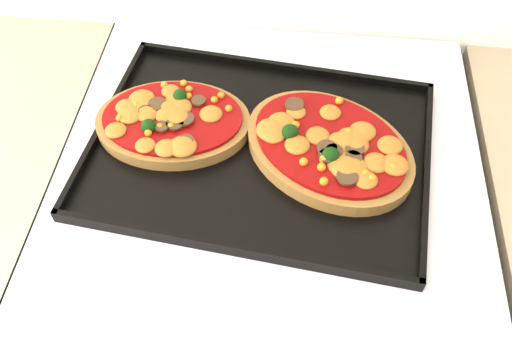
# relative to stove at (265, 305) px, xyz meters

# --- Properties ---
(stove) EXTENTS (0.60, 0.60, 0.91)m
(stove) POSITION_rel_stove_xyz_m (0.00, 0.00, 0.00)
(stove) COLOR silver
(stove) RESTS_ON floor
(baking_tray) EXTENTS (0.50, 0.39, 0.02)m
(baking_tray) POSITION_rel_stove_xyz_m (-0.01, 0.02, 0.47)
(baking_tray) COLOR black
(baking_tray) RESTS_ON stove
(pizza_left) EXTENTS (0.23, 0.17, 0.03)m
(pizza_left) POSITION_rel_stove_xyz_m (-0.14, 0.04, 0.48)
(pizza_left) COLOR brown
(pizza_left) RESTS_ON baking_tray
(pizza_right) EXTENTS (0.31, 0.29, 0.04)m
(pizza_right) POSITION_rel_stove_xyz_m (0.08, 0.02, 0.48)
(pizza_right) COLOR brown
(pizza_right) RESTS_ON baking_tray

